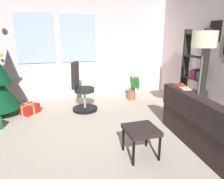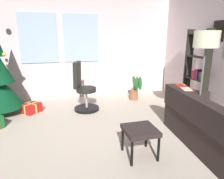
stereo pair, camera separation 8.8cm
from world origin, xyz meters
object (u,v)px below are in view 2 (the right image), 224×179
at_px(bookshelf, 196,77).
at_px(floor_lamp, 206,45).
at_px(gift_box_red, 32,108).
at_px(office_chair, 84,92).
at_px(potted_plant, 135,89).
at_px(footstool, 140,132).

relative_size(bookshelf, floor_lamp, 1.03).
xyz_separation_m(gift_box_red, office_chair, (1.14, -0.14, 0.33)).
distance_m(office_chair, bookshelf, 2.50).
distance_m(office_chair, potted_plant, 1.47).
relative_size(footstool, potted_plant, 0.64).
relative_size(office_chair, potted_plant, 1.60).
bearing_deg(gift_box_red, floor_lamp, -27.17).
height_order(office_chair, bookshelf, bookshelf).
xyz_separation_m(bookshelf, potted_plant, (-0.97, 1.09, -0.49)).
distance_m(footstool, potted_plant, 2.59).
height_order(footstool, office_chair, office_chair).
height_order(floor_lamp, potted_plant, floor_lamp).
bearing_deg(gift_box_red, bookshelf, -13.13).
relative_size(gift_box_red, office_chair, 0.42).
bearing_deg(office_chair, floor_lamp, -36.69).
bearing_deg(potted_plant, gift_box_red, -174.03).
distance_m(bookshelf, potted_plant, 1.54).
distance_m(gift_box_red, floor_lamp, 3.70).
distance_m(office_chair, floor_lamp, 2.61).
xyz_separation_m(floor_lamp, potted_plant, (-0.50, 1.83, -1.20)).
relative_size(footstool, gift_box_red, 0.97).
bearing_deg(floor_lamp, gift_box_red, 152.83).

